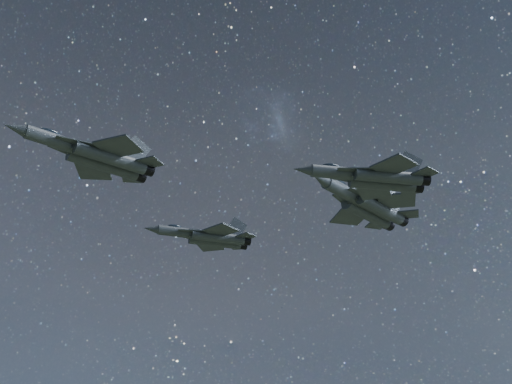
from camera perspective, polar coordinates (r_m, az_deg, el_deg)
name	(u,v)px	position (r m, az deg, el deg)	size (l,w,h in m)	color
jet_lead	(96,155)	(65.03, -15.02, 3.38)	(16.52, 11.45, 4.15)	#333A3F
jet_left	(208,237)	(88.29, -4.60, -4.29)	(16.52, 11.43, 4.15)	#333A3F
jet_right	(374,178)	(66.37, 11.18, 1.36)	(15.69, 10.56, 3.96)	#333A3F
jet_slot	(367,206)	(78.24, 10.51, -1.28)	(18.81, 12.61, 4.76)	#333A3F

